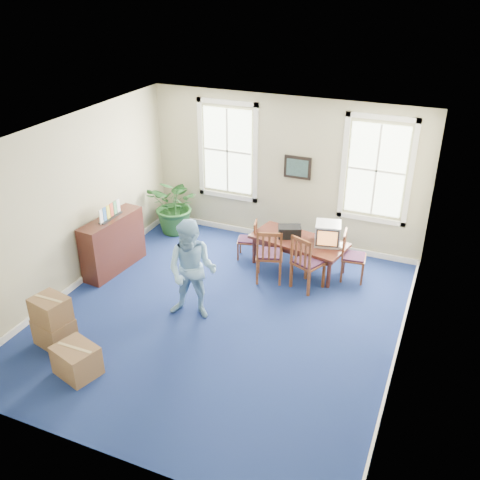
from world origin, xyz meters
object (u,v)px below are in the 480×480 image
at_px(credenza, 113,243).
at_px(potted_plant, 176,205).
at_px(man, 192,270).
at_px(chair_near_left, 269,254).
at_px(cardboard_boxes, 69,319).
at_px(conference_table, 298,254).
at_px(crt_tv, 328,234).

height_order(credenza, potted_plant, potted_plant).
bearing_deg(man, credenza, 150.68).
distance_m(chair_near_left, cardboard_boxes, 3.85).
bearing_deg(conference_table, man, -105.42).
relative_size(chair_near_left, cardboard_boxes, 0.71).
xyz_separation_m(crt_tv, credenza, (-3.95, -1.51, -0.28)).
xyz_separation_m(chair_near_left, cardboard_boxes, (-2.27, -3.11, -0.11)).
distance_m(crt_tv, cardboard_boxes, 4.99).
xyz_separation_m(crt_tv, man, (-1.73, -2.35, 0.05)).
relative_size(man, cardboard_boxes, 1.15).
height_order(chair_near_left, man, man).
distance_m(credenza, potted_plant, 2.00).
xyz_separation_m(conference_table, potted_plant, (-3.04, 0.49, 0.35)).
distance_m(man, potted_plant, 3.37).
xyz_separation_m(man, potted_plant, (-1.86, 2.80, -0.23)).
distance_m(conference_table, cardboard_boxes, 4.60).
distance_m(crt_tv, credenza, 4.24).
xyz_separation_m(crt_tv, potted_plant, (-3.60, 0.45, -0.19)).
distance_m(crt_tv, potted_plant, 3.63).
relative_size(man, credenza, 1.23).
bearing_deg(conference_table, cardboard_boxes, -113.66).
distance_m(conference_table, potted_plant, 3.10).
relative_size(crt_tv, potted_plant, 0.39).
bearing_deg(credenza, man, -15.18).
bearing_deg(conference_table, potted_plant, -177.59).
relative_size(credenza, potted_plant, 1.09).
xyz_separation_m(conference_table, chair_near_left, (-0.39, -0.64, 0.24)).
height_order(potted_plant, cardboard_boxes, potted_plant).
bearing_deg(potted_plant, chair_near_left, -23.18).
height_order(crt_tv, chair_near_left, chair_near_left).
xyz_separation_m(man, credenza, (-2.21, 0.83, -0.33)).
bearing_deg(conference_table, credenza, -144.95).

